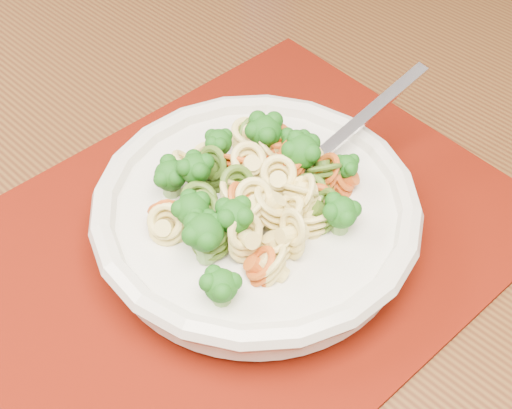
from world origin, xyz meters
TOP-DOWN VIEW (x-y plane):
  - dining_table at (0.30, 0.20)m, footprint 1.42×1.10m
  - placemat at (0.29, 0.04)m, footprint 0.50×0.42m
  - pasta_bowl at (0.30, 0.03)m, footprint 0.26×0.26m
  - pasta_broccoli_heap at (0.30, 0.03)m, footprint 0.22×0.22m
  - fork at (0.35, 0.04)m, footprint 0.18×0.04m

SIDE VIEW (x-z plane):
  - dining_table at x=0.30m, z-range 0.25..0.96m
  - placemat at x=0.29m, z-range 0.71..0.72m
  - pasta_bowl at x=0.30m, z-range 0.72..0.77m
  - fork at x=0.35m, z-range 0.72..0.80m
  - pasta_broccoli_heap at x=0.30m, z-range 0.73..0.79m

